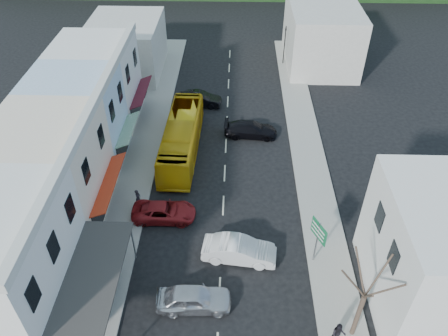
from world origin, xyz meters
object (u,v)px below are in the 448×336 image
pedestrian_left (138,197)px  direction_sign (317,243)px  bus (182,138)px  pedestrian_right (338,334)px  car_white (239,252)px  car_silver (194,299)px  traffic_signal (284,46)px  street_tree (364,296)px  car_red (164,211)px

pedestrian_left → direction_sign: bearing=-103.5°
bus → pedestrian_right: 21.29m
car_white → pedestrian_left: (-7.89, 4.93, 0.30)m
car_silver → pedestrian_left: pedestrian_left is taller
direction_sign → car_white: bearing=154.9°
direction_sign → traffic_signal: traffic_signal is taller
street_tree → traffic_signal: size_ratio=1.59×
pedestrian_left → car_white: bearing=-114.4°
car_red → pedestrian_left: (-2.17, 1.18, 0.30)m
car_silver → direction_sign: (7.95, 3.79, 1.19)m
car_white → pedestrian_right: 8.38m
car_silver → street_tree: bearing=-102.1°
pedestrian_left → car_red: bearing=-111.0°
pedestrian_right → direction_sign: bearing=101.1°
pedestrian_left → direction_sign: direction_sign is taller
pedestrian_left → bus: bearing=-13.0°
pedestrian_right → traffic_signal: 36.66m
pedestrian_right → car_white: bearing=138.7°
pedestrian_left → street_tree: size_ratio=0.22×
pedestrian_left → direction_sign: 13.99m
car_red → traffic_signal: 28.97m
car_white → car_silver: bearing=150.5°
bus → car_silver: 16.23m
direction_sign → traffic_signal: size_ratio=0.79×
bus → car_red: bus is taller
pedestrian_left → street_tree: street_tree is taller
bus → direction_sign: (10.33, -12.24, 0.34)m
bus → car_red: 8.46m
car_silver → street_tree: 10.18m
direction_sign → street_tree: bearing=-97.6°
bus → car_red: size_ratio=2.52×
bus → pedestrian_left: (-2.70, -7.22, -0.55)m
bus → traffic_signal: bearing=61.8°
car_silver → traffic_signal: 35.35m
street_tree → traffic_signal: (-1.40, 35.99, -1.42)m
car_silver → pedestrian_left: size_ratio=2.59×
car_silver → car_white: size_ratio=1.00×
traffic_signal → direction_sign: bearing=109.1°
pedestrian_left → pedestrian_right: bearing=-121.7°
traffic_signal → pedestrian_left: bearing=82.1°
bus → street_tree: (11.93, -17.67, 2.27)m
pedestrian_left → pedestrian_right: (13.57, -11.08, 0.00)m
bus → car_silver: bus is taller
traffic_signal → pedestrian_right: bearing=110.0°
pedestrian_left → street_tree: bearing=-118.0°
pedestrian_left → street_tree: 18.20m
car_white → car_red: same height
car_silver → pedestrian_left: bearing=27.6°
pedestrian_right → traffic_signal: (-0.33, 36.63, 1.39)m
car_white → street_tree: bearing=-123.0°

